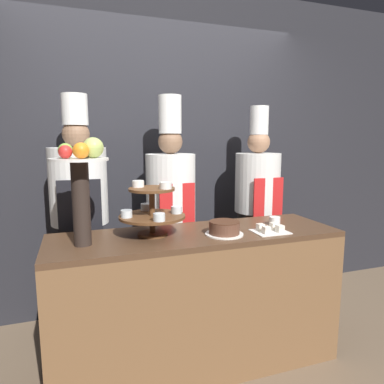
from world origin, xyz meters
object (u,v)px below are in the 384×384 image
(fruit_pedestal, at_px, (81,177))
(cake_round, at_px, (224,228))
(cup_white, at_px, (275,221))
(cake_square_tray, at_px, (270,229))
(chef_center_left, at_px, (171,206))
(chef_center_right, at_px, (257,203))
(tiered_stand, at_px, (152,209))
(chef_left, at_px, (80,210))

(fruit_pedestal, relative_size, cake_round, 2.51)
(fruit_pedestal, xyz_separation_m, cake_round, (0.84, -0.06, -0.35))
(cup_white, relative_size, cake_square_tray, 0.34)
(fruit_pedestal, height_order, cup_white, fruit_pedestal)
(cup_white, bearing_deg, cake_round, -165.66)
(cake_square_tray, xyz_separation_m, chef_center_left, (-0.46, 0.73, 0.04))
(fruit_pedestal, bearing_deg, chef_center_right, 23.22)
(tiered_stand, xyz_separation_m, chef_center_right, (1.05, 0.55, -0.12))
(chef_center_left, bearing_deg, fruit_pedestal, -137.40)
(tiered_stand, xyz_separation_m, cake_round, (0.43, -0.14, -0.12))
(cake_round, distance_m, cup_white, 0.45)
(fruit_pedestal, distance_m, chef_center_left, 0.98)
(tiered_stand, relative_size, cake_round, 1.71)
(cup_white, xyz_separation_m, chef_left, (-1.29, 0.57, 0.05))
(chef_center_left, relative_size, chef_center_right, 1.03)
(tiered_stand, distance_m, cake_round, 0.47)
(fruit_pedestal, bearing_deg, chef_left, 91.15)
(cake_square_tray, height_order, chef_left, chef_left)
(tiered_stand, height_order, chef_left, chef_left)
(cake_square_tray, distance_m, chef_center_left, 0.86)
(fruit_pedestal, bearing_deg, tiered_stand, 10.46)
(cup_white, height_order, cake_square_tray, cup_white)
(cake_round, height_order, chef_left, chef_left)
(cake_round, bearing_deg, chef_left, 141.14)
(tiered_stand, bearing_deg, cake_square_tray, -13.64)
(cake_square_tray, bearing_deg, cup_white, 49.52)
(tiered_stand, distance_m, fruit_pedestal, 0.47)
(cake_square_tray, bearing_deg, cake_round, 171.99)
(cake_round, relative_size, chef_left, 0.13)
(fruit_pedestal, distance_m, cake_round, 0.91)
(cake_round, xyz_separation_m, chef_center_right, (0.62, 0.68, 0.00))
(cup_white, relative_size, chef_center_right, 0.04)
(fruit_pedestal, distance_m, cup_white, 1.32)
(cup_white, distance_m, cake_square_tray, 0.20)
(cake_square_tray, distance_m, chef_left, 1.37)
(chef_left, bearing_deg, chef_center_left, 0.00)
(cake_square_tray, distance_m, chef_center_right, 0.79)
(cake_square_tray, bearing_deg, fruit_pedestal, 174.87)
(cake_round, xyz_separation_m, chef_center_left, (-0.16, 0.68, 0.02))
(cake_round, relative_size, chef_center_right, 0.14)
(fruit_pedestal, relative_size, cake_square_tray, 2.74)
(cake_round, relative_size, chef_center_left, 0.13)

